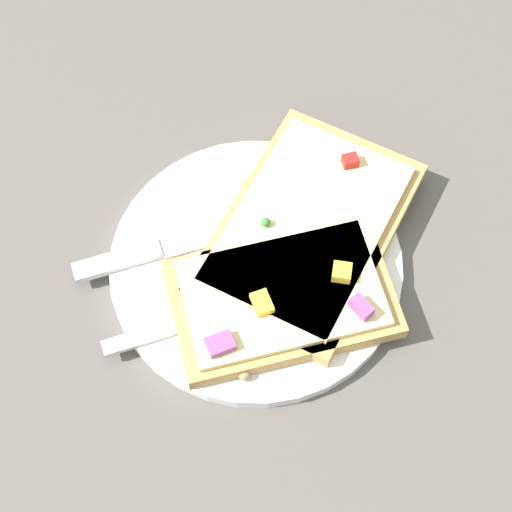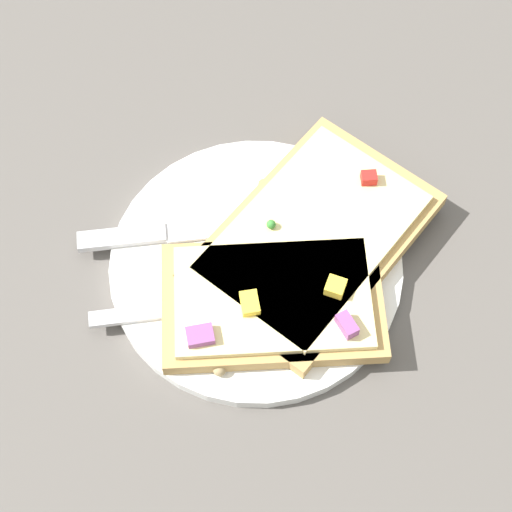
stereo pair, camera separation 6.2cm
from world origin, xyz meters
name	(u,v)px [view 2 (the right image)]	position (x,y,z in m)	size (l,w,h in m)	color
ground_plane	(256,268)	(0.00, 0.00, 0.00)	(4.00, 4.00, 0.00)	#56514C
plate	(256,265)	(0.00, 0.00, 0.01)	(0.24, 0.24, 0.01)	white
fork	(234,302)	(0.00, 0.04, 0.01)	(0.18, 0.14, 0.01)	silver
knife	(175,232)	(0.07, 0.01, 0.01)	(0.16, 0.13, 0.01)	silver
pizza_slice_main	(313,237)	(-0.03, -0.04, 0.02)	(0.16, 0.22, 0.03)	tan
pizza_slice_corner	(272,301)	(-0.03, 0.03, 0.02)	(0.20, 0.18, 0.03)	tan
crumb_scatter	(245,265)	(0.01, 0.01, 0.02)	(0.07, 0.17, 0.01)	#B69246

